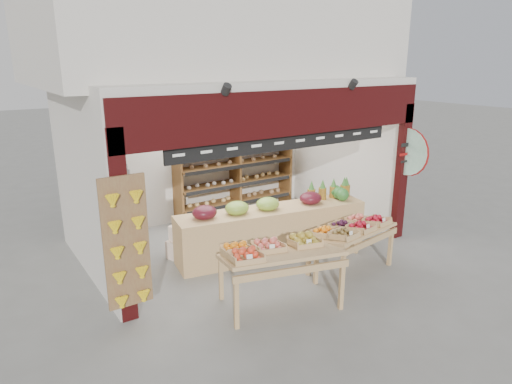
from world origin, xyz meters
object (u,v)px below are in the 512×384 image
Objects in this scene: back_shelving at (235,166)px; display_table_left at (271,252)px; refrigerator at (113,202)px; mid_counter at (272,229)px; display_table_right at (352,230)px; watermelon_pile at (335,230)px; cardboard_stack at (188,241)px.

back_shelving is 4.13m from display_table_left.
refrigerator is at bearing 107.67° from display_table_left.
back_shelving is 2.50m from mid_counter.
back_shelving reaches higher than display_table_right.
back_shelving is 4.23× the size of watermelon_pile.
back_shelving reaches higher than mid_counter.
display_table_left is 2.71× the size of watermelon_pile.
refrigerator reaches higher than mid_counter.
display_table_left is at bearing -58.17° from refrigerator.
display_table_left is (0.21, -2.34, 0.58)m from cardboard_stack.
back_shelving is at bearing 91.11° from display_table_right.
refrigerator reaches higher than display_table_right.
mid_counter is 2.30× the size of display_table_right.
watermelon_pile is at bearing 57.26° from display_table_right.
display_table_right is (1.75, 0.16, -0.08)m from display_table_left.
watermelon_pile is at bearing 27.89° from display_table_left.
display_table_right is at bearing -48.05° from cardboard_stack.
mid_counter is 1.93× the size of display_table_left.
back_shelving is 1.81× the size of refrigerator.
display_table_left is 1.19× the size of display_table_right.
display_table_right is at bearing -122.74° from watermelon_pile.
cardboard_stack is 1.46× the size of watermelon_pile.
refrigerator is at bearing 134.84° from mid_counter.
back_shelving is at bearing 65.92° from display_table_left.
watermelon_pile is at bearing -4.16° from mid_counter.
mid_counter is 1.80m from display_table_left.
cardboard_stack is 2.89m from watermelon_pile.
display_table_left is (1.16, -3.64, 0.01)m from refrigerator.
cardboard_stack is at bearing 95.11° from display_table_left.
mid_counter is 1.48m from display_table_right.
cardboard_stack is 2.42m from display_table_left.
cardboard_stack is at bearing -143.02° from back_shelving.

